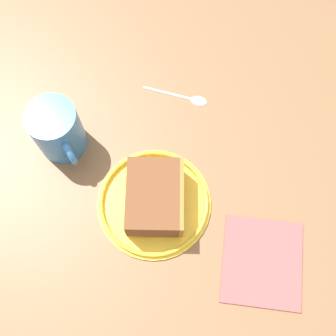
% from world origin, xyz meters
% --- Properties ---
extents(ground_plane, '(1.48, 1.48, 0.03)m').
position_xyz_m(ground_plane, '(0.00, 0.00, -0.01)').
color(ground_plane, brown).
extents(small_plate, '(0.19, 0.19, 0.01)m').
position_xyz_m(small_plate, '(-0.05, -0.04, 0.01)').
color(small_plate, yellow).
rests_on(small_plate, ground_plane).
extents(cake_slice, '(0.13, 0.11, 0.06)m').
position_xyz_m(cake_slice, '(-0.05, -0.04, 0.04)').
color(cake_slice, '#9E662D').
rests_on(cake_slice, small_plate).
extents(tea_mug, '(0.09, 0.09, 0.10)m').
position_xyz_m(tea_mug, '(0.03, 0.13, 0.05)').
color(tea_mug, '#3372BF').
rests_on(tea_mug, ground_plane).
extents(teaspoon, '(0.02, 0.12, 0.01)m').
position_xyz_m(teaspoon, '(0.16, -0.06, 0.00)').
color(teaspoon, silver).
rests_on(teaspoon, ground_plane).
extents(folded_napkin, '(0.14, 0.13, 0.01)m').
position_xyz_m(folded_napkin, '(-0.11, -0.23, 0.00)').
color(folded_napkin, '#B24C4C').
rests_on(folded_napkin, ground_plane).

